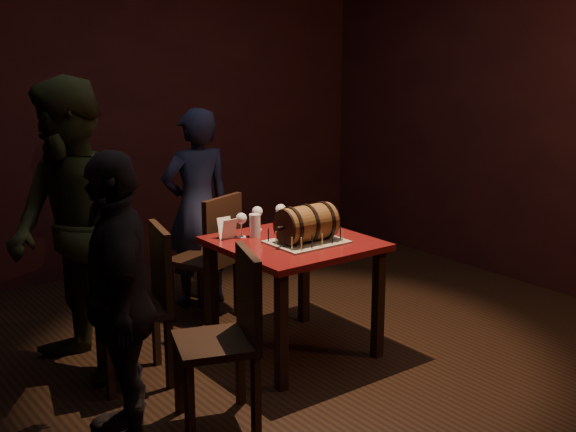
{
  "coord_description": "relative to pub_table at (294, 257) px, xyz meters",
  "views": [
    {
      "loc": [
        -2.56,
        -3.3,
        1.96
      ],
      "look_at": [
        -0.04,
        0.05,
        0.95
      ],
      "focal_mm": 45.0,
      "sensor_mm": 36.0,
      "label": 1
    }
  ],
  "objects": [
    {
      "name": "room_shell",
      "position": [
        -0.09,
        -0.17,
        0.76
      ],
      "size": [
        5.04,
        5.04,
        2.8
      ],
      "color": "black",
      "rests_on": "ground"
    },
    {
      "name": "pub_table",
      "position": [
        0.0,
        0.0,
        0.0
      ],
      "size": [
        0.9,
        0.9,
        0.75
      ],
      "color": "#4D0C0F",
      "rests_on": "ground"
    },
    {
      "name": "cake_board",
      "position": [
        0.03,
        -0.09,
        0.12
      ],
      "size": [
        0.45,
        0.35,
        0.01
      ],
      "primitive_type": "cube",
      "color": "gray",
      "rests_on": "pub_table"
    },
    {
      "name": "barrel_cake",
      "position": [
        0.03,
        -0.09,
        0.24
      ],
      "size": [
        0.41,
        0.24,
        0.24
      ],
      "color": "brown",
      "rests_on": "cake_board"
    },
    {
      "name": "birthday_candles",
      "position": [
        0.03,
        -0.09,
        0.16
      ],
      "size": [
        0.4,
        0.3,
        0.09
      ],
      "color": "#F6ED93",
      "rests_on": "cake_board"
    },
    {
      "name": "wine_glass_left",
      "position": [
        -0.22,
        0.26,
        0.23
      ],
      "size": [
        0.07,
        0.07,
        0.16
      ],
      "color": "silver",
      "rests_on": "pub_table"
    },
    {
      "name": "wine_glass_mid",
      "position": [
        -0.04,
        0.35,
        0.23
      ],
      "size": [
        0.07,
        0.07,
        0.16
      ],
      "color": "silver",
      "rests_on": "pub_table"
    },
    {
      "name": "wine_glass_right",
      "position": [
        0.13,
        0.31,
        0.23
      ],
      "size": [
        0.07,
        0.07,
        0.16
      ],
      "color": "silver",
      "rests_on": "pub_table"
    },
    {
      "name": "pint_of_ale",
      "position": [
        -0.15,
        0.21,
        0.18
      ],
      "size": [
        0.07,
        0.07,
        0.15
      ],
      "color": "silver",
      "rests_on": "pub_table"
    },
    {
      "name": "menu_card",
      "position": [
        -0.31,
        0.29,
        0.17
      ],
      "size": [
        0.1,
        0.05,
        0.13
      ],
      "primitive_type": null,
      "color": "white",
      "rests_on": "pub_table"
    },
    {
      "name": "chair_back",
      "position": [
        -0.15,
        0.76,
        -0.12
      ],
      "size": [
        0.52,
        0.52,
        0.93
      ],
      "color": "black",
      "rests_on": "ground"
    },
    {
      "name": "chair_left_rear",
      "position": [
        -0.93,
        0.21,
        -0.12
      ],
      "size": [
        0.48,
        0.48,
        0.93
      ],
      "color": "black",
      "rests_on": "ground"
    },
    {
      "name": "chair_left_front",
      "position": [
        -0.8,
        -0.51,
        -0.12
      ],
      "size": [
        0.51,
        0.51,
        0.93
      ],
      "color": "black",
      "rests_on": "ground"
    },
    {
      "name": "person_back",
      "position": [
        -0.03,
        1.16,
        0.11
      ],
      "size": [
        0.58,
        0.41,
        1.5
      ],
      "primitive_type": "imported",
      "rotation": [
        0.0,
        0.0,
        3.05
      ],
      "color": "#191B32",
      "rests_on": "ground"
    },
    {
      "name": "person_left_rear",
      "position": [
        -1.22,
        0.5,
        0.25
      ],
      "size": [
        0.79,
        0.95,
        1.79
      ],
      "primitive_type": "imported",
      "rotation": [
        0.0,
        0.0,
        -1.43
      ],
      "color": "#2F361B",
      "rests_on": "ground"
    },
    {
      "name": "person_left_front",
      "position": [
        -1.33,
        -0.35,
        0.1
      ],
      "size": [
        0.66,
        0.94,
        1.49
      ],
      "primitive_type": "imported",
      "rotation": [
        0.0,
        0.0,
        -1.96
      ],
      "color": "black",
      "rests_on": "ground"
    }
  ]
}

